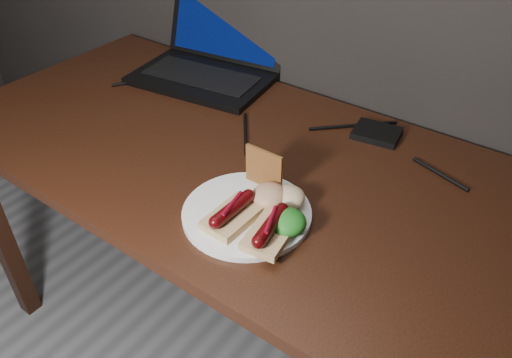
{
  "coord_description": "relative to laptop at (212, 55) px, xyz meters",
  "views": [
    {
      "loc": [
        0.62,
        0.65,
        1.39
      ],
      "look_at": [
        0.18,
        1.25,
        0.82
      ],
      "focal_mm": 35.0,
      "sensor_mm": 36.0,
      "label": 1
    }
  ],
  "objects": [
    {
      "name": "coleslaw_mound",
      "position": [
        0.51,
        -0.38,
        -0.03
      ],
      "size": [
        0.06,
        0.06,
        0.04
      ],
      "primitive_type": "ellipsoid",
      "color": "beige",
      "rests_on": "plate"
    },
    {
      "name": "crispbread",
      "position": [
        0.44,
        -0.36,
        -0.0
      ],
      "size": [
        0.09,
        0.01,
        0.08
      ],
      "primitive_type": "cube",
      "color": "#9A5A2A",
      "rests_on": "plate"
    },
    {
      "name": "plate",
      "position": [
        0.46,
        -0.44,
        -0.05
      ],
      "size": [
        0.27,
        0.27,
        0.01
      ],
      "primitive_type": "cylinder",
      "rotation": [
        0.0,
        0.0,
        0.11
      ],
      "color": "white",
      "rests_on": "desk"
    },
    {
      "name": "hard_drive",
      "position": [
        0.53,
        -0.03,
        -0.05
      ],
      "size": [
        0.12,
        0.1,
        0.02
      ],
      "primitive_type": "cube",
      "rotation": [
        0.0,
        0.0,
        0.15
      ],
      "color": "black",
      "rests_on": "desk"
    },
    {
      "name": "desk_cables",
      "position": [
        0.31,
        -0.12,
        -0.05
      ],
      "size": [
        0.96,
        0.34,
        0.01
      ],
      "color": "black",
      "rests_on": "desk"
    },
    {
      "name": "salsa_mound",
      "position": [
        0.48,
        -0.4,
        -0.02
      ],
      "size": [
        0.07,
        0.07,
        0.04
      ],
      "primitive_type": "ellipsoid",
      "color": "maroon",
      "rests_on": "plate"
    },
    {
      "name": "laptop",
      "position": [
        0.0,
        0.0,
        0.0
      ],
      "size": [
        0.42,
        0.37,
        0.25
      ],
      "color": "black",
      "rests_on": "desk"
    },
    {
      "name": "salad_greens",
      "position": [
        0.55,
        -0.44,
        -0.02
      ],
      "size": [
        0.07,
        0.07,
        0.04
      ],
      "primitive_type": "ellipsoid",
      "color": "#1C5911",
      "rests_on": "plate"
    },
    {
      "name": "bread_sausage_center",
      "position": [
        0.45,
        -0.48,
        -0.03
      ],
      "size": [
        0.07,
        0.12,
        0.04
      ],
      "color": "tan",
      "rests_on": "plate"
    },
    {
      "name": "bread_sausage_right",
      "position": [
        0.53,
        -0.47,
        -0.03
      ],
      "size": [
        0.09,
        0.12,
        0.04
      ],
      "color": "tan",
      "rests_on": "plate"
    },
    {
      "name": "desk",
      "position": [
        0.28,
        -0.28,
        -0.14
      ],
      "size": [
        1.4,
        0.7,
        0.75
      ],
      "color": "#371B0D",
      "rests_on": "ground"
    }
  ]
}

